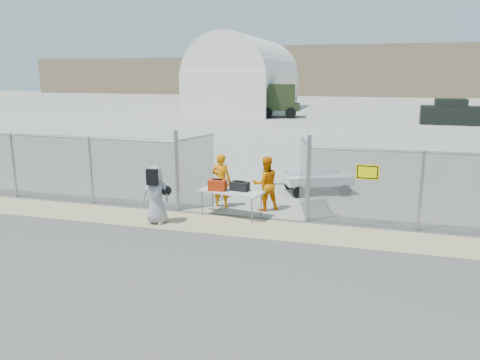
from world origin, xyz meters
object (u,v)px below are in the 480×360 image
(folding_table, at_px, (231,203))
(security_worker_left, at_px, (221,181))
(security_worker_right, at_px, (266,184))
(visitor, at_px, (156,195))
(utility_trailer, at_px, (317,183))

(folding_table, distance_m, security_worker_left, 1.15)
(security_worker_left, xyz_separation_m, security_worker_right, (1.42, 0.05, -0.01))
(security_worker_left, relative_size, visitor, 1.03)
(folding_table, xyz_separation_m, security_worker_right, (0.83, 0.92, 0.45))
(security_worker_left, height_order, security_worker_right, security_worker_left)
(folding_table, distance_m, security_worker_right, 1.31)
(security_worker_left, relative_size, security_worker_right, 1.02)
(folding_table, xyz_separation_m, utility_trailer, (2.09, 3.53, -0.03))
(visitor, distance_m, utility_trailer, 6.18)
(utility_trailer, bearing_deg, security_worker_left, -158.91)
(security_worker_left, relative_size, utility_trailer, 0.57)
(security_worker_left, xyz_separation_m, utility_trailer, (2.69, 2.66, -0.49))
(folding_table, xyz_separation_m, security_worker_left, (-0.60, 0.87, 0.46))
(security_worker_left, distance_m, visitor, 2.43)
(folding_table, xyz_separation_m, visitor, (-1.85, -1.21, 0.44))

